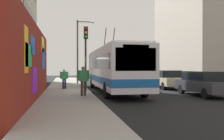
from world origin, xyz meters
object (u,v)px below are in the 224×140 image
parked_car_white (130,75)px  traffic_light (86,48)px  pedestrian_midblock (64,77)px  parked_car_dark_gray (204,83)px  parked_car_black (144,76)px  city_bus (113,68)px  street_lamp (80,47)px  parked_car_champagne (166,79)px  pedestrian_at_curb (83,78)px

parked_car_white → traffic_light: traffic_light is taller
pedestrian_midblock → traffic_light: bearing=-150.5°
parked_car_dark_gray → parked_car_white: 17.72m
parked_car_black → pedestrian_midblock: (-6.80, 8.82, 0.21)m
parked_car_white → pedestrian_midblock: bearing=144.8°
traffic_light → city_bus: bearing=-63.6°
city_bus → parked_car_black: 9.87m
pedestrian_midblock → traffic_light: 3.66m
street_lamp → pedestrian_midblock: bearing=166.3°
traffic_light → street_lamp: bearing=-0.7°
pedestrian_midblock → traffic_light: (-2.60, -1.47, 2.11)m
parked_car_champagne → traffic_light: traffic_light is taller
parked_car_dark_gray → street_lamp: size_ratio=0.67×
pedestrian_midblock → street_lamp: 7.27m
pedestrian_at_curb → parked_car_dark_gray: bearing=-92.1°
city_bus → parked_car_black: city_bus is taller
parked_car_dark_gray → parked_car_white: same height
parked_car_dark_gray → traffic_light: size_ratio=1.00×
parked_car_dark_gray → city_bus: bearing=54.6°
city_bus → parked_car_black: bearing=-32.0°
parked_car_champagne → parked_car_dark_gray: bearing=-180.0°
parked_car_dark_gray → parked_car_champagne: same height
parked_car_dark_gray → traffic_light: bearing=70.3°
parked_car_white → parked_car_black: bearing=180.0°
parked_car_dark_gray → parked_car_black: size_ratio=0.91×
traffic_light → street_lamp: (9.06, -0.11, 0.83)m
parked_car_white → parked_car_dark_gray: bearing=180.0°
parked_car_dark_gray → parked_car_white: bearing=0.0°
parked_car_black → pedestrian_midblock: bearing=127.7°
street_lamp → parked_car_white: bearing=-50.2°
parked_car_champagne → parked_car_white: size_ratio=1.03×
parked_car_white → traffic_light: 16.95m
parked_car_white → street_lamp: bearing=129.8°
parked_car_black → traffic_light: traffic_light is taller
pedestrian_at_curb → street_lamp: size_ratio=0.26×
parked_car_black → pedestrian_at_curb: 14.05m
parked_car_champagne → traffic_light: bearing=114.6°
parked_car_champagne → pedestrian_midblock: (-0.78, 8.82, 0.21)m
city_bus → street_lamp: (7.99, 2.04, 2.20)m
parked_car_champagne → street_lamp: bearing=51.9°
parked_car_white → street_lamp: street_lamp is taller
city_bus → parked_car_champagne: 5.77m
city_bus → parked_car_champagne: bearing=-66.1°
parked_car_dark_gray → parked_car_champagne: bearing=0.0°
parked_car_black → street_lamp: (-0.35, 7.24, 3.16)m
pedestrian_at_curb → traffic_light: traffic_light is taller
parked_car_black → pedestrian_at_curb: bearing=146.8°
parked_car_white → traffic_light: bearing=154.0°
parked_car_black → parked_car_white: same height
city_bus → pedestrian_midblock: city_bus is taller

